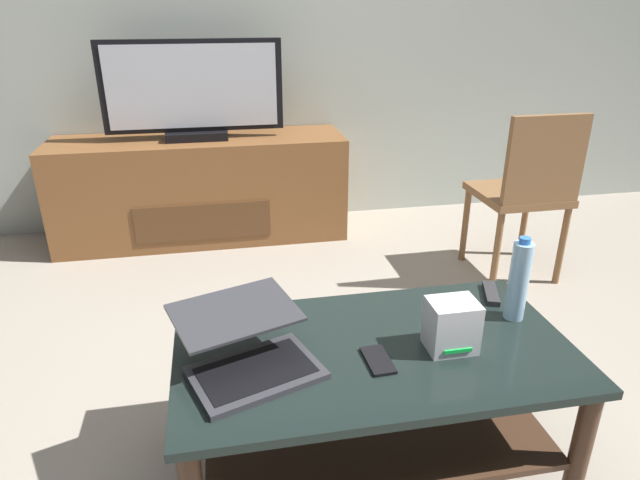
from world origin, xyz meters
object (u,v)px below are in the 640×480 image
(router_box, at_px, (452,325))
(tv_remote, at_px, (464,306))
(coffee_table, at_px, (373,383))
(cell_phone, at_px, (378,360))
(water_bottle_near, at_px, (519,280))
(media_cabinet, at_px, (202,189))
(television, at_px, (193,93))
(dining_chair, at_px, (527,188))
(soundbar_remote, at_px, (491,293))
(laptop, at_px, (247,348))

(router_box, height_order, tv_remote, router_box)
(coffee_table, bearing_deg, cell_phone, -98.84)
(water_bottle_near, bearing_deg, media_cabinet, 117.47)
(television, relative_size, dining_chair, 1.14)
(soundbar_remote, bearing_deg, media_cabinet, 139.02)
(coffee_table, xyz_separation_m, television, (-0.54, 2.07, 0.61))
(dining_chair, distance_m, laptop, 1.95)
(laptop, relative_size, soundbar_remote, 2.93)
(television, bearing_deg, coffee_table, -75.35)
(router_box, height_order, soundbar_remote, router_box)
(laptop, relative_size, router_box, 2.94)
(laptop, xyz_separation_m, water_bottle_near, (0.89, 0.10, 0.08))
(laptop, xyz_separation_m, soundbar_remote, (0.89, 0.25, -0.05))
(router_box, distance_m, tv_remote, 0.26)
(tv_remote, distance_m, soundbar_remote, 0.15)
(tv_remote, bearing_deg, dining_chair, 37.49)
(water_bottle_near, xyz_separation_m, cell_phone, (-0.52, -0.16, -0.13))
(cell_phone, bearing_deg, media_cabinet, 101.13)
(coffee_table, xyz_separation_m, dining_chair, (1.16, 1.15, 0.21))
(router_box, bearing_deg, cell_phone, -173.11)
(tv_remote, bearing_deg, television, 101.82)
(router_box, relative_size, soundbar_remote, 1.00)
(television, xyz_separation_m, laptop, (0.15, -2.09, -0.41))
(coffee_table, distance_m, dining_chair, 1.65)
(cell_phone, bearing_deg, television, 101.26)
(media_cabinet, xyz_separation_m, cell_phone, (0.53, -2.16, 0.14))
(media_cabinet, xyz_separation_m, soundbar_remote, (1.04, -1.86, 0.14))
(television, distance_m, tv_remote, 2.16)
(media_cabinet, height_order, television, television)
(television, distance_m, router_box, 2.28)
(television, bearing_deg, media_cabinet, 90.00)
(coffee_table, bearing_deg, media_cabinet, 104.50)
(dining_chair, bearing_deg, coffee_table, -135.29)
(media_cabinet, xyz_separation_m, television, (-0.00, -0.02, 0.60))
(television, height_order, cell_phone, television)
(television, relative_size, cell_phone, 7.57)
(laptop, relative_size, water_bottle_near, 1.61)
(media_cabinet, xyz_separation_m, tv_remote, (0.90, -1.92, 0.14))
(water_bottle_near, height_order, soundbar_remote, water_bottle_near)
(cell_phone, height_order, tv_remote, tv_remote)
(television, height_order, soundbar_remote, television)
(laptop, bearing_deg, router_box, -2.33)
(tv_remote, bearing_deg, router_box, -137.58)
(media_cabinet, relative_size, water_bottle_near, 6.22)
(router_box, distance_m, soundbar_remote, 0.40)
(media_cabinet, relative_size, laptop, 3.85)
(television, height_order, tv_remote, television)
(media_cabinet, distance_m, soundbar_remote, 2.13)
(water_bottle_near, xyz_separation_m, soundbar_remote, (-0.00, 0.15, -0.13))
(television, xyz_separation_m, water_bottle_near, (1.04, -1.99, -0.34))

